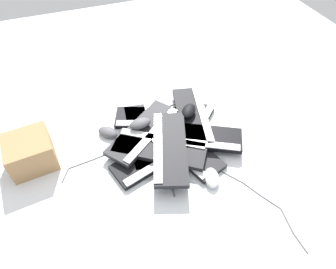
% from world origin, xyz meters
% --- Properties ---
extents(ground_plane, '(3.20, 3.20, 0.00)m').
position_xyz_m(ground_plane, '(0.00, 0.00, 0.00)').
color(ground_plane, silver).
extents(keyboard_0, '(0.42, 0.41, 0.03)m').
position_xyz_m(keyboard_0, '(0.06, -0.02, 0.01)').
color(keyboard_0, black).
rests_on(keyboard_0, ground).
extents(keyboard_1, '(0.46, 0.30, 0.03)m').
position_xyz_m(keyboard_1, '(-0.05, 0.12, 0.01)').
color(keyboard_1, black).
rests_on(keyboard_1, ground).
extents(keyboard_2, '(0.20, 0.46, 0.03)m').
position_xyz_m(keyboard_2, '(-0.15, 0.03, 0.01)').
color(keyboard_2, '#232326').
rests_on(keyboard_2, ground).
extents(keyboard_3, '(0.46, 0.27, 0.03)m').
position_xyz_m(keyboard_3, '(-0.14, -0.13, 0.01)').
color(keyboard_3, black).
rests_on(keyboard_3, ground).
extents(keyboard_4, '(0.29, 0.46, 0.03)m').
position_xyz_m(keyboard_4, '(0.01, -0.11, 0.01)').
color(keyboard_4, black).
rests_on(keyboard_4, ground).
extents(keyboard_5, '(0.44, 0.39, 0.03)m').
position_xyz_m(keyboard_5, '(-0.15, 0.02, 0.04)').
color(keyboard_5, '#232326').
rests_on(keyboard_5, keyboard_2).
extents(keyboard_6, '(0.46, 0.34, 0.03)m').
position_xyz_m(keyboard_6, '(0.08, -0.10, 0.04)').
color(keyboard_6, black).
rests_on(keyboard_6, keyboard_4).
extents(keyboard_7, '(0.25, 0.46, 0.03)m').
position_xyz_m(keyboard_7, '(0.12, 0.04, 0.04)').
color(keyboard_7, black).
rests_on(keyboard_7, keyboard_0).
extents(keyboard_8, '(0.45, 0.37, 0.03)m').
position_xyz_m(keyboard_8, '(-0.12, -0.11, 0.04)').
color(keyboard_8, black).
rests_on(keyboard_8, keyboard_3).
extents(keyboard_9, '(0.28, 0.46, 0.03)m').
position_xyz_m(keyboard_9, '(-0.08, -0.14, 0.07)').
color(keyboard_9, black).
rests_on(keyboard_9, keyboard_8).
extents(mouse_0, '(0.12, 0.13, 0.04)m').
position_xyz_m(mouse_0, '(0.10, 0.05, 0.08)').
color(mouse_0, black).
rests_on(mouse_0, keyboard_7).
extents(mouse_1, '(0.12, 0.13, 0.04)m').
position_xyz_m(mouse_1, '(-0.32, 0.10, 0.02)').
color(mouse_1, '#4C4C51').
rests_on(mouse_1, ground).
extents(mouse_2, '(0.10, 0.12, 0.04)m').
position_xyz_m(mouse_2, '(0.05, -0.34, 0.02)').
color(mouse_2, silver).
rests_on(mouse_2, ground).
extents(mouse_3, '(0.12, 0.08, 0.04)m').
position_xyz_m(mouse_3, '(-0.16, 0.05, 0.08)').
color(mouse_3, '#4C4C51').
rests_on(mouse_3, keyboard_5).
extents(cable_0, '(0.74, 0.32, 0.01)m').
position_xyz_m(cable_0, '(-0.22, 0.05, 0.00)').
color(cable_0, '#59595B').
rests_on(cable_0, ground).
extents(cable_1, '(0.41, 0.54, 0.01)m').
position_xyz_m(cable_1, '(0.11, -0.42, 0.00)').
color(cable_1, '#59595B').
rests_on(cable_1, ground).
extents(cardboard_box, '(0.22, 0.22, 0.15)m').
position_xyz_m(cardboard_box, '(-0.69, 0.05, 0.07)').
color(cardboard_box, '#9E774C').
rests_on(cardboard_box, ground).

